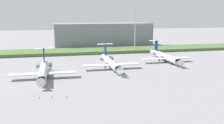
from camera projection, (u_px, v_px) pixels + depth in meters
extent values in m
plane|color=gray|center=(104.00, 62.00, 115.65)|extent=(500.00, 500.00, 0.00)
cube|color=#4C6B38|center=(94.00, 51.00, 144.82)|extent=(320.00, 20.00, 1.67)
cylinder|color=silver|center=(43.00, 71.00, 85.93)|extent=(2.70, 24.00, 2.70)
cone|color=silver|center=(41.00, 81.00, 73.00)|extent=(2.70, 3.00, 2.70)
cone|color=silver|center=(45.00, 63.00, 99.32)|extent=(2.30, 4.00, 2.29)
cube|color=black|center=(41.00, 78.00, 74.73)|extent=(2.02, 1.80, 0.90)
cylinder|color=navy|center=(43.00, 72.00, 85.95)|extent=(2.76, 3.60, 2.76)
cube|color=silver|center=(25.00, 74.00, 83.79)|extent=(11.00, 3.20, 0.36)
cube|color=silver|center=(61.00, 73.00, 86.37)|extent=(11.00, 3.20, 0.36)
cube|color=navy|center=(44.00, 55.00, 95.70)|extent=(0.36, 3.20, 5.20)
cube|color=silver|center=(44.00, 49.00, 95.53)|extent=(6.80, 1.80, 0.24)
cylinder|color=gray|center=(38.00, 66.00, 94.20)|extent=(1.50, 3.40, 1.50)
cylinder|color=gray|center=(50.00, 65.00, 95.18)|extent=(1.50, 3.40, 1.50)
cylinder|color=gray|center=(42.00, 81.00, 79.08)|extent=(0.20, 0.20, 0.65)
cylinder|color=black|center=(43.00, 82.00, 79.18)|extent=(0.30, 0.90, 0.90)
cylinder|color=black|center=(38.00, 75.00, 88.19)|extent=(0.35, 0.90, 0.90)
cylinder|color=black|center=(49.00, 75.00, 89.02)|extent=(0.35, 0.90, 0.90)
cylinder|color=silver|center=(111.00, 63.00, 100.58)|extent=(2.70, 24.00, 2.70)
cone|color=silver|center=(119.00, 70.00, 87.66)|extent=(2.70, 3.00, 2.70)
cone|color=silver|center=(104.00, 57.00, 113.98)|extent=(2.29, 4.00, 2.29)
cube|color=black|center=(118.00, 68.00, 89.39)|extent=(2.03, 1.80, 0.90)
cylinder|color=navy|center=(111.00, 63.00, 100.61)|extent=(2.76, 3.60, 2.76)
cube|color=silver|center=(97.00, 65.00, 98.45)|extent=(11.00, 3.20, 0.36)
cube|color=silver|center=(125.00, 64.00, 101.03)|extent=(11.00, 3.20, 0.36)
cube|color=navy|center=(105.00, 49.00, 110.36)|extent=(0.36, 3.20, 5.20)
cube|color=silver|center=(105.00, 44.00, 110.19)|extent=(6.80, 1.80, 0.24)
cylinder|color=gray|center=(101.00, 59.00, 108.86)|extent=(1.50, 3.40, 1.50)
cylinder|color=gray|center=(111.00, 58.00, 109.84)|extent=(1.50, 3.40, 1.50)
cylinder|color=gray|center=(115.00, 70.00, 93.74)|extent=(0.20, 0.20, 0.65)
cylinder|color=black|center=(115.00, 72.00, 93.84)|extent=(0.30, 0.90, 0.90)
cylinder|color=black|center=(105.00, 67.00, 102.84)|extent=(0.35, 0.90, 0.90)
cylinder|color=black|center=(114.00, 66.00, 103.67)|extent=(0.35, 0.90, 0.90)
cylinder|color=silver|center=(165.00, 57.00, 114.96)|extent=(2.70, 24.00, 2.70)
cone|color=silver|center=(179.00, 62.00, 102.04)|extent=(2.70, 3.00, 2.70)
cone|color=silver|center=(154.00, 52.00, 128.36)|extent=(2.30, 4.00, 2.29)
cube|color=black|center=(177.00, 60.00, 103.77)|extent=(2.02, 1.80, 0.90)
cylinder|color=navy|center=(165.00, 57.00, 114.99)|extent=(2.76, 3.60, 2.76)
cube|color=silver|center=(154.00, 59.00, 112.83)|extent=(11.00, 3.20, 0.36)
cube|color=silver|center=(178.00, 58.00, 115.41)|extent=(11.00, 3.20, 0.36)
cube|color=navy|center=(156.00, 45.00, 124.74)|extent=(0.36, 3.20, 5.20)
cube|color=silver|center=(156.00, 41.00, 124.57)|extent=(6.80, 1.80, 0.24)
cylinder|color=gray|center=(153.00, 53.00, 123.24)|extent=(1.50, 3.40, 1.50)
cylinder|color=gray|center=(162.00, 53.00, 124.22)|extent=(1.50, 3.40, 1.50)
cylinder|color=gray|center=(172.00, 63.00, 108.12)|extent=(0.20, 0.20, 0.65)
cylinder|color=black|center=(172.00, 64.00, 108.22)|extent=(0.30, 0.90, 0.90)
cylinder|color=black|center=(159.00, 60.00, 117.22)|extent=(0.35, 0.90, 0.90)
cylinder|color=black|center=(167.00, 60.00, 118.05)|extent=(0.35, 0.90, 0.90)
cylinder|color=#B2B2B7|center=(135.00, 39.00, 139.57)|extent=(0.50, 0.50, 15.87)
cylinder|color=#B2B2B7|center=(135.00, 17.00, 137.25)|extent=(0.28, 0.28, 8.54)
cube|color=#B2B2B7|center=(135.00, 24.00, 137.98)|extent=(4.40, 0.20, 0.20)
sphere|color=red|center=(135.00, 9.00, 136.39)|extent=(0.50, 0.50, 0.50)
cube|color=gray|center=(103.00, 35.00, 168.65)|extent=(64.31, 21.65, 15.85)
cone|color=orange|center=(39.00, 97.00, 65.52)|extent=(0.44, 0.44, 0.55)
cone|color=orange|center=(52.00, 97.00, 65.77)|extent=(0.44, 0.44, 0.55)
cone|color=orange|center=(67.00, 96.00, 66.51)|extent=(0.44, 0.44, 0.55)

